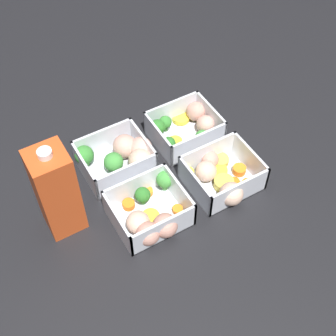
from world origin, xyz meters
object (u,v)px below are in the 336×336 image
at_px(container_far_left, 123,156).
at_px(container_near_right, 221,177).
at_px(juice_carton, 56,191).
at_px(container_near_left, 151,215).
at_px(container_far_right, 186,127).

bearing_deg(container_far_left, container_near_right, -44.62).
xyz_separation_m(container_far_left, juice_carton, (-0.16, -0.07, 0.07)).
bearing_deg(container_far_left, container_near_left, -97.29).
relative_size(container_near_right, container_far_left, 0.98).
distance_m(container_far_right, juice_carton, 0.33).
height_order(container_near_left, juice_carton, juice_carton).
height_order(container_near_right, container_far_right, same).
relative_size(container_near_left, juice_carton, 0.71).
bearing_deg(juice_carton, container_far_left, 23.46).
bearing_deg(container_near_right, container_far_right, 85.61).
height_order(container_far_left, container_far_right, same).
xyz_separation_m(container_near_left, container_near_right, (0.16, 0.01, -0.00)).
bearing_deg(juice_carton, container_near_left, -31.61).
xyz_separation_m(container_near_right, container_far_right, (0.01, 0.15, 0.00)).
relative_size(container_near_left, container_far_right, 0.98).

